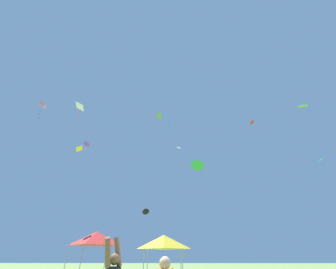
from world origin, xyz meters
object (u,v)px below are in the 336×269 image
at_px(kite_green_delta, 197,165).
at_px(kite_yellow_diamond, 79,149).
at_px(kite_white_diamond, 80,107).
at_px(kite_purple_delta, 87,144).
at_px(kite_cyan_diamond, 170,122).
at_px(kite_cyan_delta, 321,160).
at_px(canopy_tent_yellow, 164,242).
at_px(kite_lime_diamond, 160,116).
at_px(kite_pink_box, 42,105).
at_px(kite_red_diamond, 252,123).
at_px(kite_black_delta, 146,211).
at_px(kite_white_delta, 179,147).
at_px(kite_lime_delta, 303,105).
at_px(canopy_tent_red, 96,238).

xyz_separation_m(kite_green_delta, kite_yellow_diamond, (-12.53, 5.11, 4.22)).
relative_size(kite_yellow_diamond, kite_white_diamond, 0.33).
distance_m(kite_green_delta, kite_purple_delta, 24.38).
bearing_deg(kite_yellow_diamond, kite_cyan_diamond, 56.23).
relative_size(kite_purple_delta, kite_cyan_delta, 1.55).
bearing_deg(canopy_tent_yellow, kite_lime_diamond, 95.49).
relative_size(kite_white_diamond, kite_pink_box, 1.12).
distance_m(kite_green_delta, kite_white_diamond, 24.53).
bearing_deg(kite_red_diamond, kite_black_delta, -160.30).
bearing_deg(kite_yellow_diamond, kite_white_diamond, 130.62).
relative_size(kite_black_delta, kite_cyan_delta, 0.71).
bearing_deg(kite_cyan_delta, kite_black_delta, 162.98).
bearing_deg(kite_white_diamond, kite_white_delta, 14.60).
height_order(kite_green_delta, kite_cyan_delta, kite_cyan_delta).
bearing_deg(kite_lime_delta, kite_white_diamond, 172.02).
distance_m(kite_cyan_diamond, kite_white_diamond, 18.48).
distance_m(kite_yellow_diamond, kite_pink_box, 9.45).
relative_size(canopy_tent_yellow, kite_pink_box, 1.19).
distance_m(kite_red_diamond, kite_cyan_diamond, 16.67).
bearing_deg(kite_lime_diamond, kite_cyan_delta, -42.28).
xyz_separation_m(kite_green_delta, kite_cyan_delta, (13.04, 3.74, 2.07)).
relative_size(kite_red_diamond, kite_white_delta, 1.67).
bearing_deg(kite_purple_delta, canopy_tent_yellow, -43.11).
relative_size(canopy_tent_red, kite_white_diamond, 1.22).
height_order(kite_cyan_delta, kite_white_diamond, kite_white_diamond).
bearing_deg(kite_lime_diamond, kite_purple_delta, -158.22).
bearing_deg(kite_green_delta, kite_lime_delta, 20.00).
bearing_deg(canopy_tent_red, kite_yellow_diamond, 165.48).
bearing_deg(kite_white_diamond, kite_cyan_diamond, 35.22).
bearing_deg(kite_white_delta, kite_red_diamond, 5.89).
relative_size(canopy_tent_red, kite_lime_delta, 2.81).
distance_m(kite_cyan_diamond, kite_cyan_delta, 28.22).
relative_size(kite_purple_delta, kite_white_diamond, 0.76).
xyz_separation_m(kite_white_delta, kite_pink_box, (-18.46, -9.11, 1.67)).
distance_m(kite_black_delta, kite_white_delta, 12.95).
bearing_deg(kite_lime_diamond, kite_lime_delta, -35.02).
bearing_deg(kite_white_delta, kite_cyan_diamond, 103.66).
height_order(kite_lime_delta, kite_pink_box, kite_pink_box).
xyz_separation_m(kite_lime_delta, kite_cyan_delta, (-2.47, -1.91, -8.74)).
xyz_separation_m(canopy_tent_yellow, kite_pink_box, (-16.48, 3.48, 16.25)).
relative_size(kite_red_diamond, kite_cyan_delta, 1.19).
bearing_deg(kite_red_diamond, canopy_tent_yellow, -138.85).
relative_size(canopy_tent_red, kite_cyan_diamond, 1.58).
relative_size(canopy_tent_yellow, kite_black_delta, 3.07).
relative_size(kite_cyan_delta, kite_lime_diamond, 0.45).
height_order(canopy_tent_red, kite_yellow_diamond, kite_yellow_diamond).
height_order(kite_red_diamond, kite_yellow_diamond, kite_red_diamond).
distance_m(canopy_tent_yellow, kite_pink_box, 23.40).
xyz_separation_m(kite_white_delta, kite_purple_delta, (-15.80, 0.35, 0.95)).
bearing_deg(kite_purple_delta, kite_white_diamond, -94.84).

